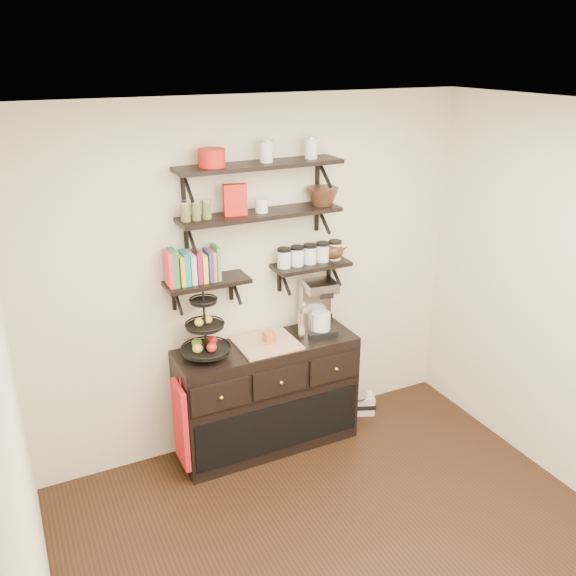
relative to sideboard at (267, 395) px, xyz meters
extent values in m
cube|color=white|center=(0.01, -1.51, 2.25)|extent=(3.50, 3.50, 0.02)
cube|color=beige|center=(0.01, 0.24, 0.90)|extent=(3.50, 0.02, 2.70)
cube|color=beige|center=(-1.74, -1.51, 0.90)|extent=(0.02, 3.50, 2.70)
cube|color=black|center=(0.01, 0.10, 1.78)|extent=(1.20, 0.27, 0.03)
cube|color=black|center=(-0.51, 0.22, 1.67)|extent=(0.02, 0.03, 0.20)
cube|color=black|center=(0.53, 0.22, 1.67)|extent=(0.02, 0.03, 0.20)
cube|color=black|center=(0.01, 0.10, 1.43)|extent=(1.20, 0.27, 0.03)
cube|color=black|center=(-0.51, 0.22, 1.32)|extent=(0.02, 0.03, 0.20)
cube|color=black|center=(0.53, 0.22, 1.32)|extent=(0.02, 0.03, 0.20)
cube|color=black|center=(-0.41, 0.11, 0.98)|extent=(0.60, 0.25, 0.03)
cube|color=black|center=(-0.63, 0.22, 0.87)|extent=(0.02, 0.03, 0.20)
cube|color=black|center=(-0.19, 0.22, 0.87)|extent=(0.03, 0.03, 0.20)
cube|color=black|center=(0.43, 0.11, 0.98)|extent=(0.60, 0.25, 0.03)
cube|color=black|center=(0.21, 0.22, 0.87)|extent=(0.03, 0.03, 0.20)
cube|color=black|center=(0.65, 0.22, 0.87)|extent=(0.02, 0.03, 0.20)
cube|color=#CE2F44|center=(-0.67, 0.12, 1.10)|extent=(0.02, 0.15, 0.20)
cube|color=#297241|center=(-0.63, 0.12, 1.12)|extent=(0.03, 0.15, 0.24)
cube|color=orange|center=(-0.59, 0.12, 1.10)|extent=(0.04, 0.15, 0.21)
cube|color=teal|center=(-0.56, 0.12, 1.12)|extent=(0.03, 0.15, 0.25)
cube|color=beige|center=(-0.52, 0.12, 1.11)|extent=(0.03, 0.15, 0.22)
cube|color=maroon|center=(-0.48, 0.12, 1.13)|extent=(0.04, 0.15, 0.26)
cube|color=yellow|center=(-0.45, 0.12, 1.11)|extent=(0.03, 0.15, 0.23)
cube|color=#2F389A|center=(-0.41, 0.12, 1.10)|extent=(0.03, 0.15, 0.20)
cube|color=#C36842|center=(-0.37, 0.12, 1.12)|extent=(0.04, 0.15, 0.24)
cube|color=#479551|center=(-0.33, 0.12, 1.10)|extent=(0.03, 0.15, 0.21)
cylinder|color=silver|center=(0.20, 0.12, 1.06)|extent=(0.10, 0.10, 0.13)
cylinder|color=silver|center=(0.31, 0.12, 1.06)|extent=(0.10, 0.10, 0.13)
cylinder|color=silver|center=(0.42, 0.12, 1.06)|extent=(0.10, 0.10, 0.13)
cylinder|color=silver|center=(0.53, 0.12, 1.06)|extent=(0.10, 0.10, 0.13)
cylinder|color=silver|center=(0.64, 0.12, 1.06)|extent=(0.10, 0.10, 0.13)
cube|color=black|center=(0.00, 0.00, 0.00)|extent=(1.40, 0.45, 0.90)
cube|color=tan|center=(0.00, 0.00, 0.46)|extent=(0.45, 0.41, 0.02)
sphere|color=gold|center=(-0.47, -0.25, 0.25)|extent=(0.04, 0.04, 0.04)
sphere|color=gold|center=(0.00, -0.25, 0.25)|extent=(0.04, 0.04, 0.04)
sphere|color=gold|center=(0.47, -0.25, 0.25)|extent=(0.04, 0.04, 0.04)
cylinder|color=black|center=(-0.48, 0.00, 0.71)|extent=(0.02, 0.02, 0.52)
cylinder|color=black|center=(-0.48, 0.00, 0.51)|extent=(0.36, 0.36, 0.01)
cylinder|color=black|center=(-0.48, 0.00, 0.70)|extent=(0.27, 0.27, 0.02)
cylinder|color=black|center=(-0.48, 0.00, 0.89)|extent=(0.19, 0.19, 0.02)
sphere|color=#B21914|center=(-0.41, 0.04, 0.55)|extent=(0.07, 0.07, 0.07)
sphere|color=gold|center=(-0.52, 0.00, 0.73)|extent=(0.06, 0.06, 0.06)
cube|color=#A25A25|center=(0.02, 0.00, 0.50)|extent=(0.08, 0.08, 0.08)
cube|color=black|center=(0.45, 0.00, 0.47)|extent=(0.26, 0.24, 0.04)
cube|color=silver|center=(0.45, 0.07, 0.65)|extent=(0.24, 0.12, 0.36)
cube|color=silver|center=(0.45, 0.00, 0.84)|extent=(0.26, 0.24, 0.07)
cylinder|color=silver|center=(0.45, -0.02, 0.56)|extent=(0.17, 0.17, 0.14)
cylinder|color=silver|center=(0.32, -0.02, 0.56)|extent=(0.11, 0.11, 0.22)
cube|color=#AA1612|center=(-0.73, -0.10, 0.01)|extent=(0.04, 0.27, 0.64)
cube|color=silver|center=(0.88, 0.09, -0.37)|extent=(0.35, 0.26, 0.17)
cylinder|color=silver|center=(0.88, 0.09, -0.27)|extent=(0.27, 0.27, 0.02)
cube|color=black|center=(0.88, 0.00, -0.37)|extent=(0.26, 0.11, 0.04)
cube|color=red|center=(-0.18, 0.10, 1.56)|extent=(0.17, 0.09, 0.22)
cylinder|color=white|center=(0.02, 0.10, 1.50)|extent=(0.09, 0.09, 0.10)
cylinder|color=red|center=(-0.33, 0.10, 1.86)|extent=(0.18, 0.18, 0.12)
camera|label=1|loc=(-1.66, -3.78, 2.54)|focal=38.00mm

